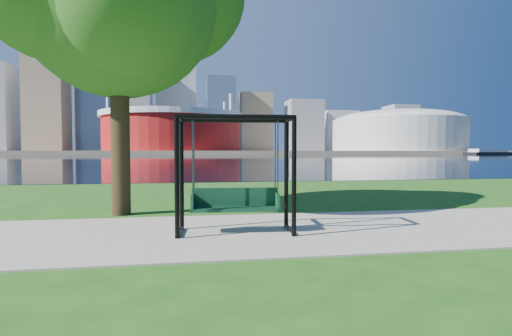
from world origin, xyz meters
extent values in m
plane|color=#1E5114|center=(0.00, 0.00, 0.00)|extent=(900.00, 900.00, 0.00)
cube|color=#9E937F|center=(0.00, -0.50, 0.01)|extent=(120.00, 4.00, 0.03)
cube|color=black|center=(0.00, 102.00, 0.01)|extent=(900.00, 180.00, 0.02)
cube|color=#937F60|center=(0.00, 306.00, 1.00)|extent=(900.00, 228.00, 2.00)
cylinder|color=maroon|center=(-10.00, 235.00, 13.00)|extent=(80.00, 80.00, 22.00)
cylinder|color=silver|center=(-10.00, 235.00, 22.50)|extent=(83.00, 83.00, 3.00)
cylinder|color=silver|center=(22.91, 254.00, 18.00)|extent=(2.00, 2.00, 32.00)
cylinder|color=silver|center=(-42.91, 254.00, 18.00)|extent=(2.00, 2.00, 32.00)
cylinder|color=silver|center=(-42.91, 216.00, 18.00)|extent=(2.00, 2.00, 32.00)
cylinder|color=silver|center=(22.91, 216.00, 18.00)|extent=(2.00, 2.00, 32.00)
cylinder|color=beige|center=(135.00, 235.00, 12.00)|extent=(84.00, 84.00, 20.00)
ellipsoid|color=beige|center=(135.00, 235.00, 21.00)|extent=(84.00, 84.00, 15.12)
cube|color=#998466|center=(-100.00, 300.00, 46.00)|extent=(26.00, 26.00, 88.00)
cube|color=slate|center=(-70.00, 325.00, 49.50)|extent=(30.00, 24.00, 95.00)
cube|color=gray|center=(-40.00, 305.00, 38.00)|extent=(24.00, 24.00, 72.00)
cube|color=silver|center=(-10.00, 335.00, 42.00)|extent=(32.00, 28.00, 80.00)
cube|color=slate|center=(25.00, 310.00, 31.00)|extent=(22.00, 22.00, 58.00)
cube|color=#998466|center=(55.00, 325.00, 26.00)|extent=(26.00, 26.00, 48.00)
cube|color=gray|center=(95.00, 315.00, 23.00)|extent=(28.00, 24.00, 42.00)
cube|color=silver|center=(135.00, 340.00, 20.00)|extent=(30.00, 26.00, 36.00)
cube|color=gray|center=(185.00, 320.00, 22.00)|extent=(24.00, 24.00, 40.00)
cube|color=#998466|center=(225.00, 335.00, 18.00)|extent=(26.00, 26.00, 32.00)
sphere|color=#998466|center=(-100.00, 300.00, 93.50)|extent=(10.00, 10.00, 10.00)
cylinder|color=black|center=(-1.55, -0.94, 1.09)|extent=(0.09, 0.09, 2.18)
cylinder|color=black|center=(0.52, -1.11, 1.09)|extent=(0.09, 0.09, 2.18)
cylinder|color=black|center=(-1.48, -0.09, 1.09)|extent=(0.09, 0.09, 2.18)
cylinder|color=black|center=(0.59, -0.26, 1.09)|extent=(0.09, 0.09, 2.18)
cylinder|color=black|center=(-0.51, -1.02, 2.18)|extent=(2.08, 0.26, 0.09)
cylinder|color=black|center=(-0.44, -0.18, 2.18)|extent=(2.08, 0.26, 0.09)
cylinder|color=black|center=(-1.51, -0.51, 2.18)|extent=(0.15, 0.86, 0.09)
cylinder|color=black|center=(-1.51, -0.51, 0.08)|extent=(0.14, 0.85, 0.07)
cylinder|color=black|center=(0.56, -0.69, 2.18)|extent=(0.15, 0.86, 0.09)
cylinder|color=black|center=(0.56, -0.69, 0.08)|extent=(0.14, 0.85, 0.07)
cube|color=black|center=(-0.48, -0.60, 0.47)|extent=(1.68, 0.56, 0.06)
cube|color=black|center=(-0.46, -0.42, 0.68)|extent=(1.65, 0.18, 0.36)
cube|color=black|center=(-1.27, -0.53, 0.61)|extent=(0.08, 0.43, 0.32)
cube|color=black|center=(0.32, -0.67, 0.61)|extent=(0.08, 0.43, 0.32)
cylinder|color=#3A3A40|center=(-1.27, -0.71, 1.44)|extent=(0.02, 0.02, 1.37)
cylinder|color=#3A3A40|center=(0.29, -0.84, 1.44)|extent=(0.02, 0.02, 1.37)
cylinder|color=#3A3A40|center=(-1.24, -0.36, 1.44)|extent=(0.02, 0.02, 1.37)
cylinder|color=#3A3A40|center=(0.31, -0.49, 1.44)|extent=(0.02, 0.02, 1.37)
cylinder|color=black|center=(-2.98, 2.18, 2.26)|extent=(0.45, 0.45, 4.52)
sphere|color=#275318|center=(-2.57, 1.05, 4.83)|extent=(3.29, 3.29, 3.29)
cube|color=black|center=(158.88, 183.11, 0.61)|extent=(30.71, 15.63, 1.19)
cube|color=silver|center=(158.88, 183.11, 2.10)|extent=(24.59, 12.60, 1.78)
camera|label=1|loc=(-1.36, -8.04, 1.56)|focal=28.00mm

